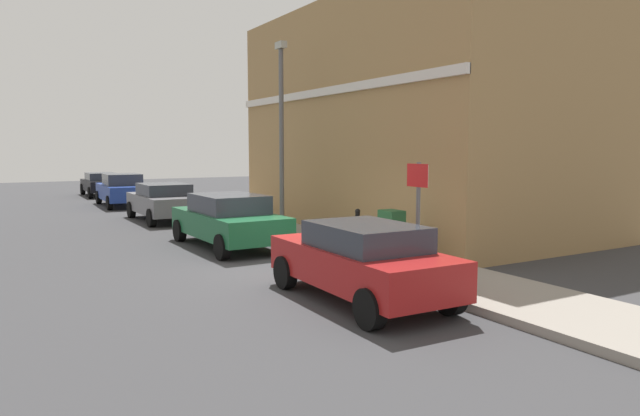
# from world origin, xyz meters

# --- Properties ---
(ground) EXTENTS (80.00, 80.00, 0.00)m
(ground) POSITION_xyz_m (0.00, 0.00, 0.00)
(ground) COLOR #38383A
(sidewalk) EXTENTS (2.31, 30.00, 0.15)m
(sidewalk) POSITION_xyz_m (2.04, 6.00, 0.07)
(sidewalk) COLOR gray
(sidewalk) RESTS_ON ground
(corner_building) EXTENTS (6.99, 12.01, 7.24)m
(corner_building) POSITION_xyz_m (6.64, 4.00, 3.62)
(corner_building) COLOR #9E7A4C
(corner_building) RESTS_ON ground
(car_red) EXTENTS (1.87, 4.05, 1.40)m
(car_red) POSITION_xyz_m (-0.24, -2.95, 0.75)
(car_red) COLOR maroon
(car_red) RESTS_ON ground
(car_green) EXTENTS (2.01, 4.43, 1.46)m
(car_green) POSITION_xyz_m (-0.21, 3.54, 0.76)
(car_green) COLOR #195933
(car_green) RESTS_ON ground
(car_grey) EXTENTS (1.95, 4.17, 1.40)m
(car_grey) POSITION_xyz_m (-0.19, 10.20, 0.74)
(car_grey) COLOR slate
(car_grey) RESTS_ON ground
(car_blue) EXTENTS (1.96, 4.41, 1.52)m
(car_blue) POSITION_xyz_m (-0.40, 16.65, 0.78)
(car_blue) COLOR navy
(car_blue) RESTS_ON ground
(car_black) EXTENTS (1.85, 4.20, 1.33)m
(car_black) POSITION_xyz_m (-0.25, 23.12, 0.71)
(car_black) COLOR black
(car_black) RESTS_ON ground
(utility_cabinet) EXTENTS (0.46, 0.61, 1.15)m
(utility_cabinet) POSITION_xyz_m (2.08, -0.78, 0.68)
(utility_cabinet) COLOR #1E4C28
(utility_cabinet) RESTS_ON sidewalk
(bollard_near_cabinet) EXTENTS (0.14, 0.14, 1.04)m
(bollard_near_cabinet) POSITION_xyz_m (2.18, 0.76, 0.70)
(bollard_near_cabinet) COLOR black
(bollard_near_cabinet) RESTS_ON sidewalk
(street_sign) EXTENTS (0.08, 0.60, 2.30)m
(street_sign) POSITION_xyz_m (1.18, -2.76, 1.66)
(street_sign) COLOR #59595B
(street_sign) RESTS_ON sidewalk
(lamppost) EXTENTS (0.20, 0.44, 5.72)m
(lamppost) POSITION_xyz_m (1.91, 4.49, 3.30)
(lamppost) COLOR #59595B
(lamppost) RESTS_ON sidewalk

